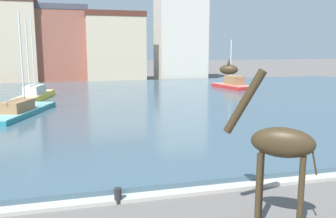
% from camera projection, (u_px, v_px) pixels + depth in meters
% --- Properties ---
extents(harbor_water, '(76.96, 41.05, 0.31)m').
position_uv_depth(harbor_water, '(108.00, 102.00, 31.48)').
color(harbor_water, '#3D5666').
rests_on(harbor_water, ground).
extents(quay_edge_coping, '(76.96, 0.50, 0.12)m').
position_uv_depth(quay_edge_coping, '(165.00, 194.00, 11.69)').
color(quay_edge_coping, '#ADA89E').
rests_on(quay_edge_coping, ground).
extents(giraffe_statue, '(2.30, 1.91, 4.59)m').
position_uv_depth(giraffe_statue, '(277.00, 145.00, 9.23)').
color(giraffe_statue, '#382B19').
rests_on(giraffe_statue, ground).
extents(sailboat_green, '(2.25, 5.93, 8.42)m').
position_uv_depth(sailboat_green, '(35.00, 91.00, 37.57)').
color(sailboat_green, '#236B42').
rests_on(sailboat_green, ground).
extents(sailboat_yellow, '(3.52, 9.84, 7.36)m').
position_uv_depth(sailboat_yellow, '(31.00, 99.00, 30.85)').
color(sailboat_yellow, gold).
rests_on(sailboat_yellow, ground).
extents(sailboat_red, '(3.37, 6.76, 5.97)m').
position_uv_depth(sailboat_red, '(230.00, 86.00, 41.77)').
color(sailboat_red, red).
rests_on(sailboat_red, ground).
extents(sailboat_teal, '(4.55, 9.06, 7.44)m').
position_uv_depth(sailboat_teal, '(25.00, 111.00, 25.13)').
color(sailboat_teal, teal).
rests_on(sailboat_teal, ground).
extents(mooring_bollard, '(0.24, 0.24, 0.50)m').
position_uv_depth(mooring_bollard, '(118.00, 196.00, 11.12)').
color(mooring_bollard, '#232326').
rests_on(mooring_bollard, ground).
extents(townhouse_wide_warehouse, '(6.75, 6.87, 12.19)m').
position_uv_depth(townhouse_wide_warehouse, '(14.00, 41.00, 51.61)').
color(townhouse_wide_warehouse, '#C6B293').
rests_on(townhouse_wide_warehouse, ground).
extents(townhouse_corner_house, '(8.83, 6.00, 11.36)m').
position_uv_depth(townhouse_corner_house, '(59.00, 44.00, 53.73)').
color(townhouse_corner_house, '#8E5142').
rests_on(townhouse_corner_house, ground).
extents(townhouse_tall_gabled, '(8.75, 5.52, 10.35)m').
position_uv_depth(townhouse_tall_gabled, '(115.00, 47.00, 53.09)').
color(townhouse_tall_gabled, '#C6B293').
rests_on(townhouse_tall_gabled, ground).
extents(townhouse_narrow_midrow, '(7.80, 5.78, 13.75)m').
position_uv_depth(townhouse_narrow_midrow, '(180.00, 36.00, 56.41)').
color(townhouse_narrow_midrow, beige).
rests_on(townhouse_narrow_midrow, ground).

